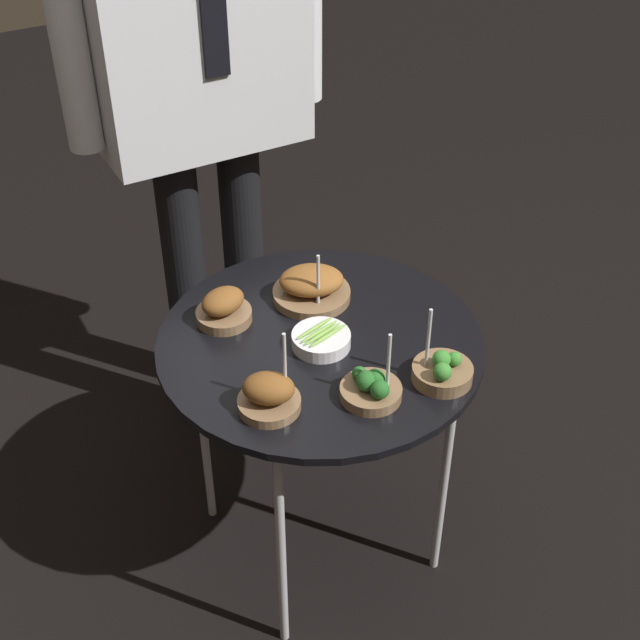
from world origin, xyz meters
The scene contains 9 objects.
ground_plane centered at (0.00, 0.00, 0.00)m, with size 8.00×8.00×0.00m, color black.
serving_cart centered at (0.00, 0.00, 0.59)m, with size 0.68×0.68×0.64m.
bowl_roast_back_right centered at (0.05, 0.13, 0.67)m, with size 0.17×0.17×0.14m.
bowl_broccoli_center centered at (0.00, -0.20, 0.66)m, with size 0.12×0.12×0.16m.
bowl_asparagus_back_left centered at (-0.01, -0.02, 0.65)m, with size 0.12×0.12×0.04m.
bowl_roast_front_right centered at (-0.18, -0.13, 0.67)m, with size 0.12×0.12×0.17m.
bowl_roast_mid_right centered at (-0.15, 0.16, 0.67)m, with size 0.12×0.12×0.07m.
bowl_broccoli_front_center centered at (0.15, -0.23, 0.66)m, with size 0.12×0.12×0.16m.
waiter_figure centered at (0.00, 0.57, 1.08)m, with size 0.63×0.24×1.70m.
Camera 1 is at (-0.69, -1.25, 1.79)m, focal length 50.00 mm.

